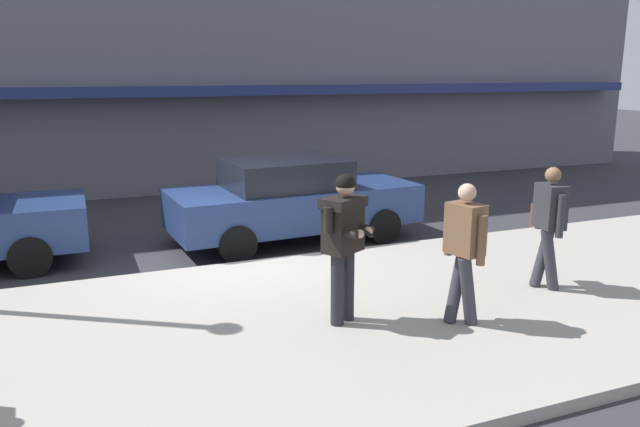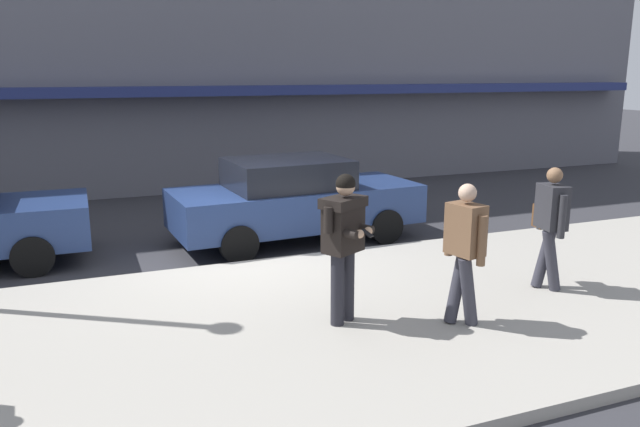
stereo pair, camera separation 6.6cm
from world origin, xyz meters
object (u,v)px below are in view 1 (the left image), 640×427
(man_texting_on_phone, at_px, (344,233))
(pedestrian_with_bag, at_px, (549,220))
(pedestrian_dark_coat, at_px, (464,245))
(parked_sedan_mid, at_px, (292,199))

(man_texting_on_phone, distance_m, pedestrian_with_bag, 3.09)
(pedestrian_with_bag, bearing_deg, man_texting_on_phone, -178.80)
(man_texting_on_phone, height_order, pedestrian_dark_coat, man_texting_on_phone)
(man_texting_on_phone, xyz_separation_m, pedestrian_dark_coat, (1.29, -0.56, -0.14))
(man_texting_on_phone, distance_m, pedestrian_dark_coat, 1.41)
(parked_sedan_mid, bearing_deg, pedestrian_with_bag, -61.33)
(parked_sedan_mid, height_order, pedestrian_dark_coat, pedestrian_dark_coat)
(man_texting_on_phone, bearing_deg, pedestrian_dark_coat, -23.32)
(pedestrian_with_bag, relative_size, pedestrian_dark_coat, 1.00)
(man_texting_on_phone, relative_size, pedestrian_dark_coat, 1.06)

